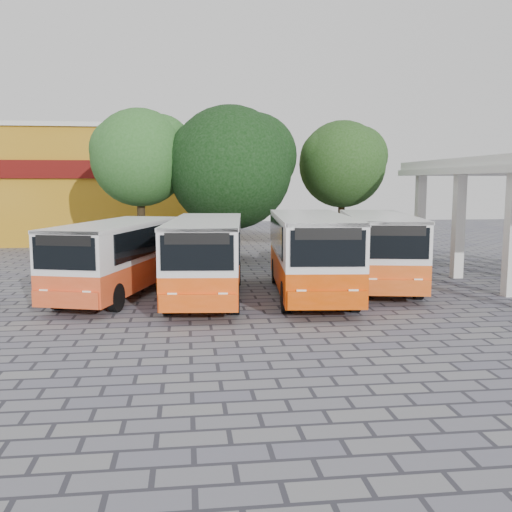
{
  "coord_description": "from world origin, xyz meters",
  "views": [
    {
      "loc": [
        -4.43,
        -18.4,
        4.37
      ],
      "look_at": [
        -1.76,
        3.47,
        1.5
      ],
      "focal_mm": 40.0,
      "sensor_mm": 36.0,
      "label": 1
    }
  ],
  "objects": [
    {
      "name": "tree_right",
      "position": [
        4.8,
        14.73,
        5.57
      ],
      "size": [
        5.35,
        5.09,
        7.95
      ],
      "color": "#392814",
      "rests_on": "ground"
    },
    {
      "name": "tree_left",
      "position": [
        -6.83,
        13.43,
        5.84
      ],
      "size": [
        5.54,
        5.28,
        8.31
      ],
      "color": "#342817",
      "rests_on": "ground"
    },
    {
      "name": "bus_far_left",
      "position": [
        -7.12,
        3.68,
        1.65
      ],
      "size": [
        4.58,
        8.37,
        2.84
      ],
      "rotation": [
        0.0,
        0.0,
        -0.3
      ],
      "color": "#DE491E",
      "rests_on": "ground"
    },
    {
      "name": "bus_far_right",
      "position": [
        3.52,
        4.53,
        1.74
      ],
      "size": [
        4.02,
        8.73,
        3.02
      ],
      "rotation": [
        0.0,
        0.0,
        -0.18
      ],
      "color": "#E35312",
      "rests_on": "ground"
    },
    {
      "name": "tree_middle",
      "position": [
        -1.96,
        12.72,
        5.34
      ],
      "size": [
        7.02,
        6.69,
        8.46
      ],
      "color": "#433019",
      "rests_on": "ground"
    },
    {
      "name": "bus_centre_right",
      "position": [
        0.26,
        2.81,
        1.81
      ],
      "size": [
        3.43,
        8.87,
        3.12
      ],
      "rotation": [
        0.0,
        0.0,
        -0.09
      ],
      "color": "#D64000",
      "rests_on": "ground"
    },
    {
      "name": "ground",
      "position": [
        0.0,
        0.0,
        0.0
      ],
      "size": [
        90.0,
        90.0,
        0.0
      ],
      "primitive_type": "plane",
      "color": "#5A5A69",
      "rests_on": "ground"
    },
    {
      "name": "shophouse_block",
      "position": [
        -11.0,
        25.99,
        4.16
      ],
      "size": [
        20.4,
        10.4,
        8.3
      ],
      "color": "#AC7613",
      "rests_on": "ground"
    },
    {
      "name": "bus_centre_left",
      "position": [
        -3.72,
        2.83,
        1.73
      ],
      "size": [
        3.34,
        8.5,
        2.99
      ],
      "rotation": [
        0.0,
        0.0,
        -0.1
      ],
      "color": "#EE4C0B",
      "rests_on": "ground"
    }
  ]
}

